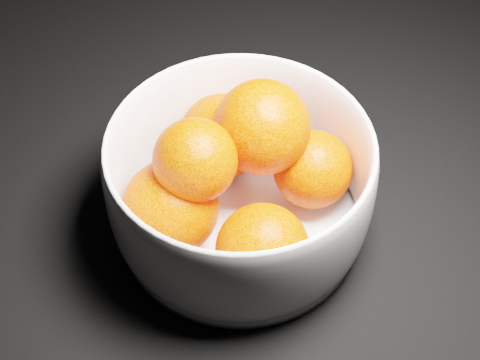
{
  "coord_description": "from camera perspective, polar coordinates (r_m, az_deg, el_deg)",
  "views": [
    {
      "loc": [
        -0.06,
        -0.65,
        0.54
      ],
      "look_at": [
        -0.08,
        -0.25,
        0.07
      ],
      "focal_mm": 50.0,
      "sensor_mm": 36.0,
      "label": 1
    }
  ],
  "objects": [
    {
      "name": "ground",
      "position": [
        0.84,
        6.43,
        9.73
      ],
      "size": [
        3.0,
        3.0,
        0.0
      ],
      "primitive_type": "cube",
      "color": "black",
      "rests_on": "ground"
    },
    {
      "name": "bowl",
      "position": [
        0.62,
        -0.0,
        -0.36
      ],
      "size": [
        0.25,
        0.25,
        0.12
      ],
      "rotation": [
        0.0,
        0.0,
        -0.22
      ],
      "color": "silver",
      "rests_on": "ground"
    },
    {
      "name": "orange_pile",
      "position": [
        0.62,
        -0.42,
        0.57
      ],
      "size": [
        0.21,
        0.22,
        0.14
      ],
      "color": "#FF3D08",
      "rests_on": "bowl"
    }
  ]
}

